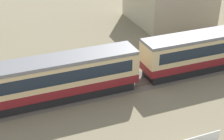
% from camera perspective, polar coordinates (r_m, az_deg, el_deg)
% --- Properties ---
extents(passenger_train, '(75.97, 2.86, 3.99)m').
position_cam_1_polar(passenger_train, '(32.75, 4.93, 1.43)').
color(passenger_train, maroon).
rests_on(passenger_train, ground_plane).
extents(railway_track, '(137.45, 3.60, 0.04)m').
position_cam_1_polar(railway_track, '(32.01, -4.13, -3.74)').
color(railway_track, '#665B51').
rests_on(railway_track, ground_plane).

